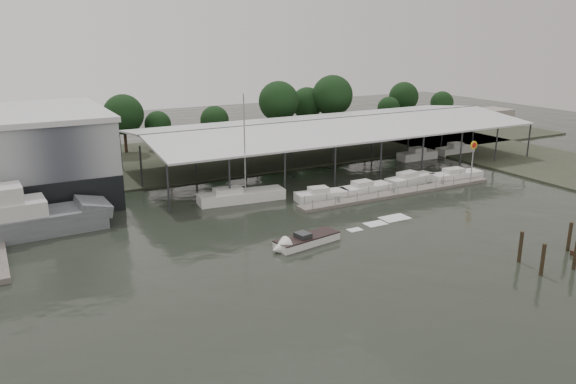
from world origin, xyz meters
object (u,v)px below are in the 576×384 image
grey_trawler (16,221)px  speedboat_underway (302,242)px  white_sailboat (240,196)px  shell_fuel_sign (473,153)px

grey_trawler → speedboat_underway: grey_trawler is taller
white_sailboat → speedboat_underway: 15.76m
grey_trawler → white_sailboat: size_ratio=1.39×
shell_fuel_sign → white_sailboat: 31.30m
shell_fuel_sign → speedboat_underway: (-31.04, -9.02, -3.53)m
shell_fuel_sign → speedboat_underway: bearing=-163.8°
shell_fuel_sign → grey_trawler: 54.72m
grey_trawler → speedboat_underway: 27.97m
grey_trawler → white_sailboat: bearing=-1.7°
shell_fuel_sign → grey_trawler: (-54.29, 6.48, -2.35)m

